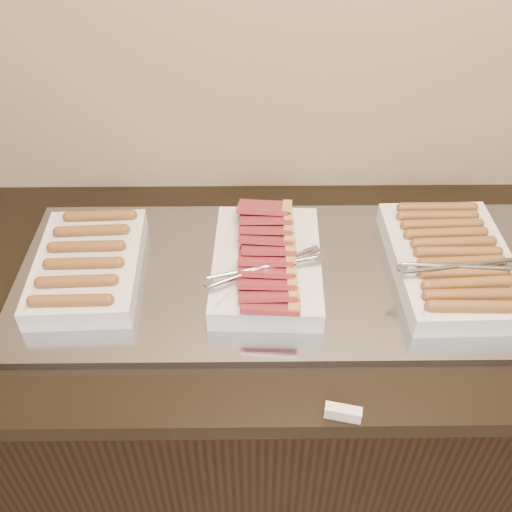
{
  "coord_description": "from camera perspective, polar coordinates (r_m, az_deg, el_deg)",
  "views": [
    {
      "loc": [
        -0.06,
        1.2,
        1.8
      ],
      "look_at": [
        -0.05,
        2.13,
        0.97
      ],
      "focal_mm": 40.0,
      "sensor_mm": 36.0,
      "label": 1
    }
  ],
  "objects": [
    {
      "name": "dish_right",
      "position": [
        1.33,
        19.03,
        -0.49
      ],
      "size": [
        0.27,
        0.39,
        0.08
      ],
      "rotation": [
        0.0,
        0.0,
        0.02
      ],
      "color": "silver",
      "rests_on": "warming_tray"
    },
    {
      "name": "dish_left",
      "position": [
        1.31,
        -16.43,
        -0.78
      ],
      "size": [
        0.24,
        0.35,
        0.07
      ],
      "rotation": [
        0.0,
        0.0,
        0.04
      ],
      "color": "silver",
      "rests_on": "warming_tray"
    },
    {
      "name": "dish_center",
      "position": [
        1.26,
        1.05,
        -0.61
      ],
      "size": [
        0.27,
        0.38,
        0.1
      ],
      "rotation": [
        0.0,
        0.0,
        -0.04
      ],
      "color": "silver",
      "rests_on": "warming_tray"
    },
    {
      "name": "counter",
      "position": [
        1.64,
        1.89,
        -13.61
      ],
      "size": [
        2.06,
        0.76,
        0.9
      ],
      "color": "black",
      "rests_on": "ground"
    },
    {
      "name": "label_holder",
      "position": [
        1.07,
        8.7,
        -15.23
      ],
      "size": [
        0.07,
        0.03,
        0.03
      ],
      "primitive_type": "cube",
      "rotation": [
        0.0,
        0.0,
        -0.22
      ],
      "color": "silver",
      "rests_on": "counter"
    },
    {
      "name": "warming_tray",
      "position": [
        1.29,
        2.85,
        -1.97
      ],
      "size": [
        1.2,
        0.5,
        0.02
      ],
      "primitive_type": "cube",
      "color": "#979AA4",
      "rests_on": "counter"
    }
  ]
}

